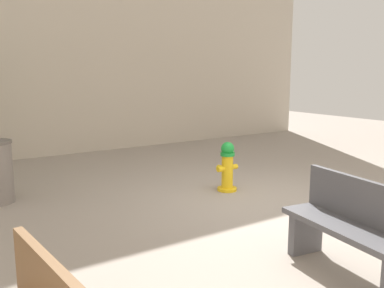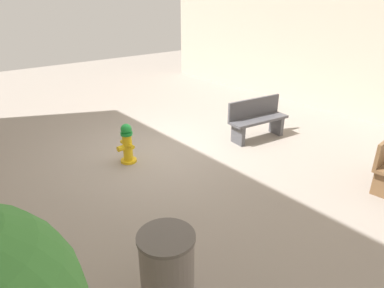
# 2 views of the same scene
# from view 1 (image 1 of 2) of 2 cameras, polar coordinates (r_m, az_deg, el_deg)

# --- Properties ---
(ground_plane) EXTENTS (23.40, 23.40, 0.00)m
(ground_plane) POSITION_cam_1_polar(r_m,az_deg,el_deg) (6.52, 9.26, -8.00)
(ground_plane) COLOR gray
(fire_hydrant) EXTENTS (0.39, 0.42, 0.83)m
(fire_hydrant) POSITION_cam_1_polar(r_m,az_deg,el_deg) (7.04, 4.81, -3.06)
(fire_hydrant) COLOR gold
(fire_hydrant) RESTS_ON ground_plane
(bench_near) EXTENTS (1.56, 0.65, 0.95)m
(bench_near) POSITION_cam_1_polar(r_m,az_deg,el_deg) (4.42, 21.22, -10.59)
(bench_near) COLOR #4C4C51
(bench_near) RESTS_ON ground_plane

